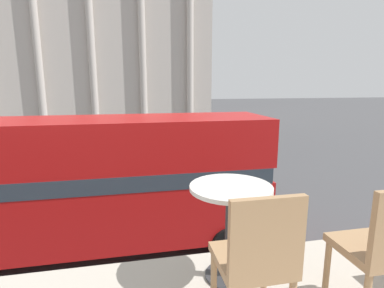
% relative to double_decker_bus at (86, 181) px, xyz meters
% --- Properties ---
extents(double_decker_bus, '(10.84, 2.68, 4.17)m').
position_rel_double_decker_bus_xyz_m(double_decker_bus, '(0.00, 0.00, 0.00)').
color(double_decker_bus, black).
rests_on(double_decker_bus, ground_plane).
extents(cafe_dining_table, '(0.60, 0.60, 0.73)m').
position_rel_double_decker_bus_xyz_m(cafe_dining_table, '(2.07, -6.88, 1.89)').
color(cafe_dining_table, '#2D2D30').
rests_on(cafe_dining_table, cafe_floor_slab).
extents(cafe_chair_0, '(0.40, 0.40, 0.91)m').
position_rel_double_decker_bus_xyz_m(cafe_chair_0, '(2.02, -7.46, 1.87)').
color(cafe_chair_0, '#A87F56').
rests_on(cafe_chair_0, cafe_floor_slab).
extents(cafe_chair_1, '(0.40, 0.40, 0.91)m').
position_rel_double_decker_bus_xyz_m(cafe_chair_1, '(2.79, -7.50, 1.87)').
color(cafe_chair_1, '#A87F56').
rests_on(cafe_chair_1, cafe_floor_slab).
extents(plaza_building_left, '(31.82, 16.51, 25.74)m').
position_rel_double_decker_bus_xyz_m(plaza_building_left, '(-3.11, 39.67, 10.54)').
color(plaza_building_left, '#BCB2A8').
rests_on(plaza_building_left, ground_plane).
extents(traffic_light_near, '(0.42, 0.24, 3.74)m').
position_rel_double_decker_bus_xyz_m(traffic_light_near, '(1.48, 3.06, 0.12)').
color(traffic_light_near, black).
rests_on(traffic_light_near, ground_plane).
extents(traffic_light_mid, '(0.42, 0.24, 3.24)m').
position_rel_double_decker_bus_xyz_m(traffic_light_mid, '(1.14, 10.04, -0.19)').
color(traffic_light_mid, black).
rests_on(traffic_light_mid, ground_plane).
extents(car_navy, '(4.20, 1.93, 1.35)m').
position_rel_double_decker_bus_xyz_m(car_navy, '(5.32, 19.57, -1.63)').
color(car_navy, black).
rests_on(car_navy, ground_plane).
extents(pedestrian_grey, '(0.32, 0.32, 1.60)m').
position_rel_double_decker_bus_xyz_m(pedestrian_grey, '(-0.38, 11.44, -1.41)').
color(pedestrian_grey, '#282B33').
rests_on(pedestrian_grey, ground_plane).
extents(pedestrian_white, '(0.32, 0.32, 1.81)m').
position_rel_double_decker_bus_xyz_m(pedestrian_white, '(10.71, 22.19, -1.28)').
color(pedestrian_white, '#282B33').
rests_on(pedestrian_white, ground_plane).
extents(pedestrian_olive, '(0.32, 0.32, 1.65)m').
position_rel_double_decker_bus_xyz_m(pedestrian_olive, '(-2.93, 5.16, -1.38)').
color(pedestrian_olive, '#282B33').
rests_on(pedestrian_olive, ground_plane).
extents(pedestrian_blue, '(0.32, 0.32, 1.83)m').
position_rel_double_decker_bus_xyz_m(pedestrian_blue, '(-2.99, 11.62, -1.27)').
color(pedestrian_blue, '#282B33').
rests_on(pedestrian_blue, ground_plane).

